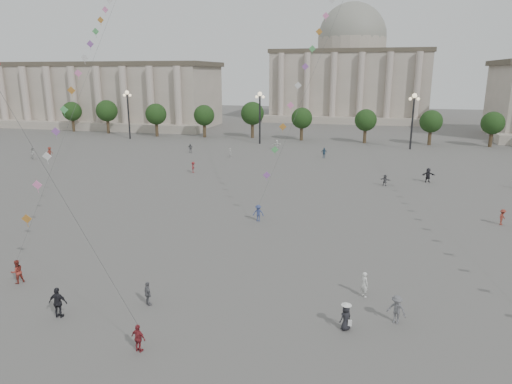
# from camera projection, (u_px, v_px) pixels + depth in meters

# --- Properties ---
(ground) EXTENTS (360.00, 360.00, 0.00)m
(ground) POSITION_uv_depth(u_px,v_px,m) (228.00, 331.00, 26.20)
(ground) COLOR #5E5B58
(ground) RESTS_ON ground
(hall_west) EXTENTS (84.00, 26.22, 17.20)m
(hall_west) POSITION_uv_depth(u_px,v_px,m) (75.00, 94.00, 129.79)
(hall_west) COLOR #A09686
(hall_west) RESTS_ON ground
(hall_central) EXTENTS (48.30, 34.30, 35.50)m
(hall_central) POSITION_uv_depth(u_px,v_px,m) (350.00, 73.00, 143.88)
(hall_central) COLOR #A09686
(hall_central) RESTS_ON ground
(tree_row) EXTENTS (137.12, 5.12, 8.00)m
(tree_row) POSITION_uv_depth(u_px,v_px,m) (336.00, 116.00, 98.04)
(tree_row) COLOR #3B2D1D
(tree_row) RESTS_ON ground
(lamp_post_far_west) EXTENTS (2.00, 0.90, 10.65)m
(lamp_post_far_west) POSITION_uv_depth(u_px,v_px,m) (128.00, 106.00, 100.59)
(lamp_post_far_west) COLOR #262628
(lamp_post_far_west) RESTS_ON ground
(lamp_post_mid_west) EXTENTS (2.00, 0.90, 10.65)m
(lamp_post_mid_west) POSITION_uv_depth(u_px,v_px,m) (260.00, 108.00, 93.56)
(lamp_post_mid_west) COLOR #262628
(lamp_post_mid_west) RESTS_ON ground
(lamp_post_mid_east) EXTENTS (2.00, 0.90, 10.65)m
(lamp_post_mid_east) POSITION_uv_depth(u_px,v_px,m) (413.00, 111.00, 86.52)
(lamp_post_mid_east) COLOR #262628
(lamp_post_mid_east) RESTS_ON ground
(person_crowd_0) EXTENTS (1.10, 0.53, 1.82)m
(person_crowd_0) POSITION_uv_depth(u_px,v_px,m) (324.00, 153.00, 79.13)
(person_crowd_0) COLOR #304F6E
(person_crowd_0) RESTS_ON ground
(person_crowd_1) EXTENTS (1.14, 1.19, 1.93)m
(person_crowd_1) POSITION_uv_depth(u_px,v_px,m) (33.00, 153.00, 78.31)
(person_crowd_1) COLOR #ADAEAA
(person_crowd_1) RESTS_ON ground
(person_crowd_2) EXTENTS (0.90, 1.30, 1.84)m
(person_crowd_2) POSITION_uv_depth(u_px,v_px,m) (50.00, 152.00, 79.60)
(person_crowd_2) COLOR maroon
(person_crowd_2) RESTS_ON ground
(person_crowd_4) EXTENTS (1.83, 1.14, 1.89)m
(person_crowd_4) POSITION_uv_depth(u_px,v_px,m) (277.00, 145.00, 87.73)
(person_crowd_4) COLOR white
(person_crowd_4) RESTS_ON ground
(person_crowd_6) EXTENTS (1.31, 1.06, 1.77)m
(person_crowd_6) POSITION_uv_depth(u_px,v_px,m) (397.00, 309.00, 26.79)
(person_crowd_6) COLOR #5E5E63
(person_crowd_6) RESTS_ON ground
(person_crowd_8) EXTENTS (1.05, 1.18, 1.58)m
(person_crowd_8) POSITION_uv_depth(u_px,v_px,m) (502.00, 217.00, 44.23)
(person_crowd_8) COLOR maroon
(person_crowd_8) RESTS_ON ground
(person_crowd_9) EXTENTS (1.88, 0.97, 1.93)m
(person_crowd_9) POSITION_uv_depth(u_px,v_px,m) (428.00, 175.00, 61.54)
(person_crowd_9) COLOR black
(person_crowd_9) RESTS_ON ground
(person_crowd_10) EXTENTS (0.70, 0.74, 1.70)m
(person_crowd_10) POSITION_uv_depth(u_px,v_px,m) (230.00, 153.00, 79.27)
(person_crowd_10) COLOR #B2B2AD
(person_crowd_10) RESTS_ON ground
(person_crowd_12) EXTENTS (1.45, 0.93, 1.50)m
(person_crowd_12) POSITION_uv_depth(u_px,v_px,m) (385.00, 180.00, 59.59)
(person_crowd_12) COLOR #5C5C60
(person_crowd_12) RESTS_ON ground
(person_crowd_13) EXTENTS (0.72, 0.75, 1.73)m
(person_crowd_13) POSITION_uv_depth(u_px,v_px,m) (364.00, 284.00, 30.02)
(person_crowd_13) COLOR silver
(person_crowd_13) RESTS_ON ground
(person_crowd_16) EXTENTS (1.04, 0.56, 1.68)m
(person_crowd_16) POSITION_uv_depth(u_px,v_px,m) (190.00, 148.00, 84.50)
(person_crowd_16) COLOR #5D5D62
(person_crowd_16) RESTS_ON ground
(person_crowd_17) EXTENTS (0.82, 1.15, 1.62)m
(person_crowd_17) POSITION_uv_depth(u_px,v_px,m) (193.00, 167.00, 67.56)
(person_crowd_17) COLOR maroon
(person_crowd_17) RESTS_ON ground
(tourist_0) EXTENTS (0.98, 0.59, 1.57)m
(tourist_0) POSITION_uv_depth(u_px,v_px,m) (138.00, 338.00, 24.06)
(tourist_0) COLOR maroon
(tourist_0) RESTS_ON ground
(tourist_3) EXTENTS (0.96, 0.91, 1.60)m
(tourist_3) POSITION_uv_depth(u_px,v_px,m) (148.00, 294.00, 28.89)
(tourist_3) COLOR slate
(tourist_3) RESTS_ON ground
(tourist_4) EXTENTS (1.18, 0.60, 1.93)m
(tourist_4) POSITION_uv_depth(u_px,v_px,m) (58.00, 303.00, 27.41)
(tourist_4) COLOR black
(tourist_4) RESTS_ON ground
(kite_flyer_0) EXTENTS (0.97, 1.04, 1.71)m
(kite_flyer_0) POSITION_uv_depth(u_px,v_px,m) (17.00, 272.00, 31.96)
(kite_flyer_0) COLOR maroon
(kite_flyer_0) RESTS_ON ground
(kite_flyer_1) EXTENTS (1.14, 0.71, 1.70)m
(kite_flyer_1) POSITION_uv_depth(u_px,v_px,m) (258.00, 213.00, 45.33)
(kite_flyer_1) COLOR navy
(kite_flyer_1) RESTS_ON ground
(hat_person) EXTENTS (0.88, 0.88, 1.69)m
(hat_person) POSITION_uv_depth(u_px,v_px,m) (346.00, 317.00, 26.09)
(hat_person) COLOR black
(hat_person) RESTS_ON ground
(kite_train_west) EXTENTS (15.76, 49.55, 63.77)m
(kite_train_west) POSITION_uv_depth(u_px,v_px,m) (103.00, 20.00, 54.16)
(kite_train_west) COLOR #3F3F3F
(kite_train_west) RESTS_ON ground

